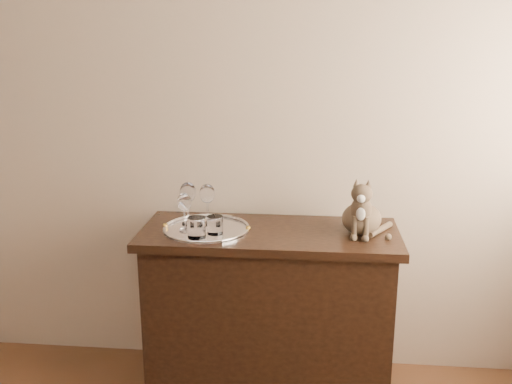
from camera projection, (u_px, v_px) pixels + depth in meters
wall_back at (156, 113)px, 2.87m from camera, size 4.00×0.10×2.70m
sideboard at (269, 313)px, 2.76m from camera, size 1.20×0.50×0.85m
tray at (207, 230)px, 2.64m from camera, size 0.40×0.40×0.01m
wine_glass_a at (188, 203)px, 2.69m from camera, size 0.08×0.08×0.20m
wine_glass_b at (207, 204)px, 2.69m from camera, size 0.07×0.07×0.20m
wine_glass_c at (185, 212)px, 2.60m from camera, size 0.07×0.07×0.18m
tumbler_a at (215, 225)px, 2.57m from camera, size 0.07×0.07×0.08m
tumbler_b at (197, 227)px, 2.52m from camera, size 0.08×0.08×0.09m
cat at (362, 204)px, 2.58m from camera, size 0.31×0.29×0.28m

